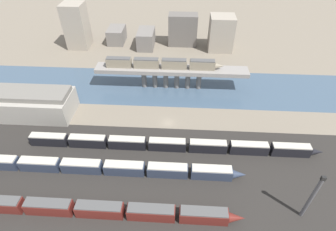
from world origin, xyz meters
name	(u,v)px	position (x,y,z in m)	size (l,w,h in m)	color
ground_plane	(168,123)	(0.00, 0.00, 0.00)	(400.00, 400.00, 0.00)	#756B5B
railbed_yard	(163,176)	(0.00, -24.00, 0.00)	(280.00, 42.00, 0.01)	#282623
river_water	(171,87)	(0.00, 23.64, 0.00)	(320.00, 28.12, 0.01)	#3D5166
bridge	(171,72)	(0.00, 23.64, 7.55)	(63.40, 7.01, 9.39)	gray
train_on_bridge	(163,64)	(-3.43, 23.64, 11.38)	(48.25, 2.86, 4.07)	gray
train_yard_near	(80,209)	(-20.71, -36.84, 2.01)	(83.36, 3.11, 4.08)	#5B1E19
train_yard_mid	(87,167)	(-23.05, -23.15, 1.90)	(93.51, 3.14, 3.87)	#2D384C
train_yard_far	(171,145)	(1.85, -12.79, 1.97)	(95.23, 2.84, 4.00)	black
warehouse_building	(33,103)	(-50.37, 2.66, 4.90)	(28.62, 13.88, 10.30)	#9E998E
signal_tower	(311,198)	(36.83, -34.05, 8.00)	(1.00, 0.93, 16.20)	#4C4C51
city_block_far_left	(76,26)	(-51.99, 61.11, 11.49)	(11.00, 10.99, 22.98)	gray
city_block_left	(117,35)	(-32.98, 68.07, 4.01)	(8.77, 13.48, 8.01)	slate
city_block_center	(146,39)	(-15.70, 63.09, 4.47)	(8.59, 15.25, 8.95)	slate
city_block_right	(183,30)	(4.06, 67.04, 8.35)	(15.36, 8.13, 16.69)	#605B56
city_block_far_right	(221,33)	(24.18, 62.20, 8.93)	(12.49, 11.34, 17.87)	gray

